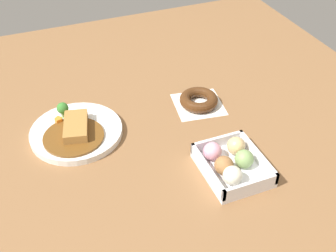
# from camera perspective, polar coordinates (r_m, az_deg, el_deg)

# --- Properties ---
(ground_plane) EXTENTS (1.60, 1.60, 0.00)m
(ground_plane) POSITION_cam_1_polar(r_m,az_deg,el_deg) (1.07, -3.38, -3.48)
(ground_plane) COLOR brown
(curry_plate) EXTENTS (0.24, 0.24, 0.06)m
(curry_plate) POSITION_cam_1_polar(r_m,az_deg,el_deg) (1.13, -12.48, -0.65)
(curry_plate) COLOR white
(curry_plate) RESTS_ON ground_plane
(donut_box) EXTENTS (0.17, 0.14, 0.06)m
(donut_box) POSITION_cam_1_polar(r_m,az_deg,el_deg) (1.01, 8.61, -5.02)
(donut_box) COLOR white
(donut_box) RESTS_ON ground_plane
(chocolate_ring_donut) EXTENTS (0.16, 0.16, 0.03)m
(chocolate_ring_donut) POSITION_cam_1_polar(r_m,az_deg,el_deg) (1.22, 4.22, 3.54)
(chocolate_ring_donut) COLOR white
(chocolate_ring_donut) RESTS_ON ground_plane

